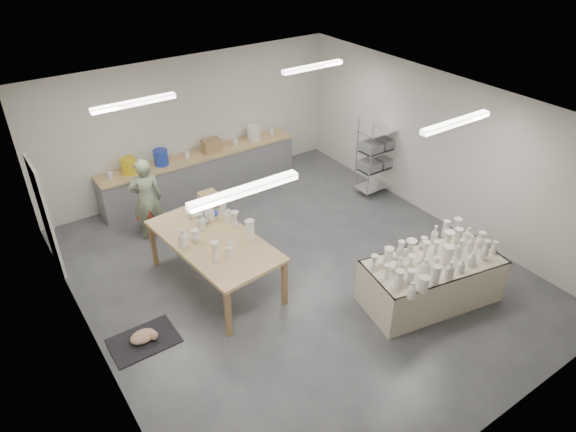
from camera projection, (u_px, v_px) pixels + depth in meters
room at (288, 169)px, 8.19m from camera, size 8.00×8.02×3.00m
back_counter at (201, 171)px, 11.58m from camera, size 4.60×0.60×1.24m
wire_shelf at (378, 155)px, 11.31m from camera, size 0.88×0.48×1.80m
drying_table at (431, 279)px, 8.40m from camera, size 2.40×1.47×1.16m
work_table at (213, 235)px, 8.62m from camera, size 1.49×2.61×1.30m
rug at (144, 341)px, 7.82m from camera, size 1.00×0.70×0.02m
cat at (144, 336)px, 7.77m from camera, size 0.45×0.37×0.17m
potter at (147, 199)px, 9.80m from camera, size 0.69×0.52×1.69m
red_stool at (146, 217)px, 10.28m from camera, size 0.42×0.42×0.33m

